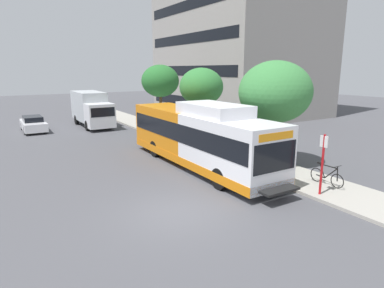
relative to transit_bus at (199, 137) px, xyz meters
The scene contains 10 objects.
ground_plane 5.47m from the transit_bus, 140.78° to the left, with size 120.00×120.00×0.00m, color #4C4C51.
sidewalk_curb 3.63m from the transit_bus, 23.42° to the left, with size 3.00×56.00×0.14m, color #A8A399.
transit_bus is the anchor object (origin of this frame).
bus_stop_sign_pole 6.81m from the transit_bus, 73.55° to the right, with size 0.10×0.36×2.60m.
bicycle_parked 6.82m from the transit_bus, 61.78° to the right, with size 0.52×1.76×1.02m.
street_tree_near_stop 4.81m from the transit_bus, 27.50° to the right, with size 3.96×3.96×5.69m.
street_tree_mid_block 6.97m from the transit_bus, 55.71° to the left, with size 3.20×3.20×5.33m.
street_tree_far_block 13.31m from the transit_bus, 72.82° to the left, with size 3.41×3.41×5.63m.
parked_car_far_lane 18.02m from the transit_bus, 111.28° to the left, with size 1.80×4.50×1.33m.
box_truck_background 16.73m from the transit_bus, 94.78° to the left, with size 2.32×7.01×3.25m.
Camera 1 is at (-5.63, -10.22, 5.34)m, focal length 30.81 mm.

